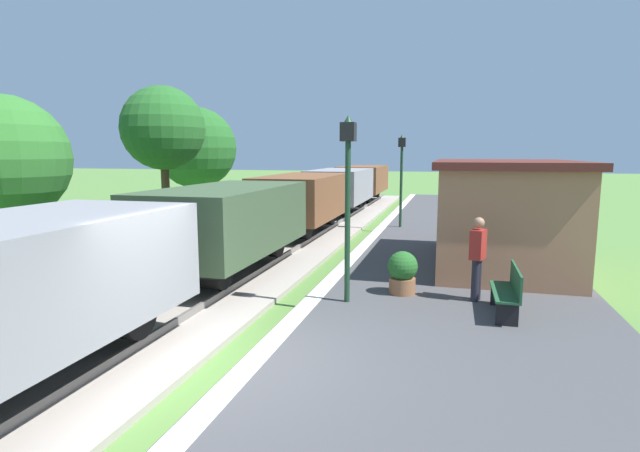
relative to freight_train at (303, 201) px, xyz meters
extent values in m
plane|color=#517A38|center=(2.40, -11.84, -1.40)|extent=(160.00, 160.00, 0.00)
cube|color=#424244|center=(5.60, -11.84, -1.27)|extent=(6.00, 60.00, 0.25)
cube|color=silver|center=(2.80, -11.84, -1.14)|extent=(0.36, 60.00, 0.01)
cube|color=#9E9389|center=(0.00, -11.84, -1.34)|extent=(3.80, 60.00, 0.12)
cube|color=slate|center=(0.72, -11.84, -1.21)|extent=(0.07, 60.00, 0.14)
cube|color=slate|center=(-0.72, -11.84, -1.21)|extent=(0.07, 60.00, 0.14)
cube|color=gray|center=(0.00, -13.20, 0.18)|extent=(2.50, 5.60, 1.60)
cube|color=black|center=(0.00, -13.20, -0.47)|extent=(2.10, 5.15, 0.50)
cylinder|color=black|center=(0.00, -11.41, -0.72)|extent=(1.56, 0.84, 0.84)
cylinder|color=black|center=(0.00, -10.25, -0.47)|extent=(0.20, 0.30, 0.20)
cube|color=#384C33|center=(0.00, -6.60, 0.18)|extent=(2.50, 5.60, 1.60)
cube|color=black|center=(0.00, -6.60, -0.47)|extent=(2.10, 5.15, 0.50)
cylinder|color=black|center=(0.00, -4.81, -0.72)|extent=(1.56, 0.84, 0.84)
cylinder|color=black|center=(0.00, -8.39, -0.72)|extent=(1.56, 0.84, 0.84)
cylinder|color=black|center=(0.00, -3.65, -0.47)|extent=(0.20, 0.30, 0.20)
cylinder|color=black|center=(0.00, -9.55, -0.47)|extent=(0.20, 0.30, 0.20)
cube|color=brown|center=(0.00, 0.00, 0.18)|extent=(2.50, 5.60, 1.60)
cube|color=black|center=(0.00, 0.00, -0.47)|extent=(2.10, 5.15, 0.50)
cylinder|color=black|center=(0.00, 1.79, -0.72)|extent=(1.56, 0.84, 0.84)
cylinder|color=black|center=(0.00, -1.79, -0.72)|extent=(1.56, 0.84, 0.84)
cylinder|color=black|center=(0.00, 2.95, -0.47)|extent=(0.20, 0.30, 0.20)
cylinder|color=black|center=(0.00, -2.95, -0.47)|extent=(0.20, 0.30, 0.20)
cube|color=gray|center=(0.00, 6.60, 0.18)|extent=(2.50, 5.60, 1.60)
cube|color=black|center=(0.00, 6.60, -0.47)|extent=(2.10, 5.15, 0.50)
cylinder|color=black|center=(0.00, 8.39, -0.72)|extent=(1.56, 0.84, 0.84)
cylinder|color=black|center=(0.00, 4.81, -0.72)|extent=(1.56, 0.84, 0.84)
cylinder|color=black|center=(0.00, 9.55, -0.47)|extent=(0.20, 0.30, 0.20)
cylinder|color=black|center=(0.00, 3.65, -0.47)|extent=(0.20, 0.30, 0.20)
cube|color=brown|center=(0.00, 13.20, 0.18)|extent=(2.50, 5.60, 1.60)
cube|color=black|center=(0.00, 13.20, -0.47)|extent=(2.10, 5.15, 0.50)
cylinder|color=black|center=(0.00, 14.99, -0.72)|extent=(1.56, 0.84, 0.84)
cylinder|color=black|center=(0.00, 11.41, -0.72)|extent=(1.56, 0.84, 0.84)
cylinder|color=black|center=(0.00, 16.15, -0.47)|extent=(0.20, 0.30, 0.20)
cylinder|color=black|center=(0.00, 10.25, -0.47)|extent=(0.20, 0.30, 0.20)
cube|color=#9E6B4C|center=(6.80, -4.17, 0.15)|extent=(3.20, 5.50, 2.60)
cube|color=#51231E|center=(6.80, -4.17, 1.54)|extent=(3.50, 5.80, 0.18)
cube|color=black|center=(5.19, -5.27, 0.28)|extent=(0.03, 0.90, 0.80)
cube|color=#1E4C2D|center=(6.49, -8.62, -0.71)|extent=(0.42, 1.50, 0.04)
cube|color=#1E4C2D|center=(6.68, -8.62, -0.46)|extent=(0.04, 1.50, 0.45)
cube|color=black|center=(6.49, -9.22, -0.94)|extent=(0.38, 0.06, 0.42)
cube|color=black|center=(6.49, -8.02, -0.94)|extent=(0.38, 0.06, 0.42)
cube|color=#1E4C2D|center=(6.49, 1.02, -0.71)|extent=(0.42, 1.50, 0.04)
cube|color=#1E4C2D|center=(6.68, 1.02, -0.46)|extent=(0.04, 1.50, 0.45)
cube|color=black|center=(6.49, 0.42, -0.94)|extent=(0.38, 0.06, 0.42)
cube|color=black|center=(6.49, 1.62, -0.94)|extent=(0.38, 0.06, 0.42)
cylinder|color=black|center=(6.01, -7.85, -0.72)|extent=(0.15, 0.15, 0.86)
cylinder|color=black|center=(6.06, -7.70, -0.72)|extent=(0.15, 0.15, 0.86)
cube|color=maroon|center=(6.04, -7.78, 0.01)|extent=(0.35, 0.44, 0.60)
sphere|color=#936B51|center=(6.04, -7.78, 0.45)|extent=(0.22, 0.22, 0.22)
cylinder|color=brown|center=(4.54, -7.65, -0.98)|extent=(0.56, 0.56, 0.34)
sphere|color=#235B23|center=(4.54, -7.65, -0.55)|extent=(0.64, 0.64, 0.64)
cylinder|color=#193823|center=(3.52, -8.53, 0.45)|extent=(0.11, 0.11, 3.20)
cube|color=black|center=(3.52, -8.53, 2.23)|extent=(0.28, 0.28, 0.36)
sphere|color=#F2E5BF|center=(3.52, -8.53, 2.23)|extent=(0.20, 0.20, 0.20)
cone|color=#193823|center=(3.52, -8.53, 2.47)|extent=(0.20, 0.20, 0.16)
cylinder|color=#193823|center=(3.52, 2.00, 0.45)|extent=(0.11, 0.11, 3.20)
cube|color=black|center=(3.52, 2.00, 2.23)|extent=(0.28, 0.28, 0.36)
sphere|color=#F2E5BF|center=(3.52, 2.00, 2.23)|extent=(0.20, 0.20, 0.20)
cone|color=#193823|center=(3.52, 2.00, 2.47)|extent=(0.20, 0.20, 0.16)
cylinder|color=#4C3823|center=(-5.12, -8.27, -0.44)|extent=(0.28, 0.28, 1.92)
sphere|color=#2D6B28|center=(-5.12, -8.27, 1.69)|extent=(3.12, 3.12, 3.12)
cylinder|color=#4C3823|center=(-4.11, -2.81, 0.10)|extent=(0.28, 0.28, 2.99)
sphere|color=#235B23|center=(-4.11, -2.81, 2.66)|extent=(2.84, 2.84, 2.84)
cylinder|color=#4C3823|center=(-7.23, 5.08, -0.43)|extent=(0.28, 0.28, 1.92)
sphere|color=#235B23|center=(-7.23, 5.08, 2.07)|extent=(4.12, 4.12, 4.12)
camera|label=1|loc=(5.49, -18.07, 1.84)|focal=27.89mm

